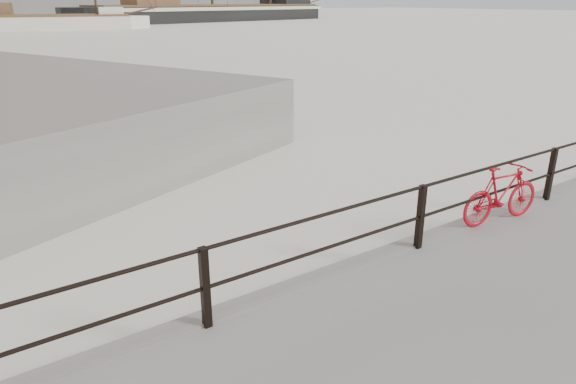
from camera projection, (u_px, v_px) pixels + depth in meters
ground at (535, 214)px, 9.85m from camera, size 400.00×400.00×0.00m
guardrail at (551, 174)px, 9.43m from camera, size 28.00×0.10×1.00m
bicycle at (502, 194)px, 8.48m from camera, size 1.66×0.47×0.99m
barque_black at (213, 21)px, 98.10m from camera, size 68.06×31.96×36.64m
schooner_mid at (47, 30)px, 70.26m from camera, size 31.49×19.37×21.05m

